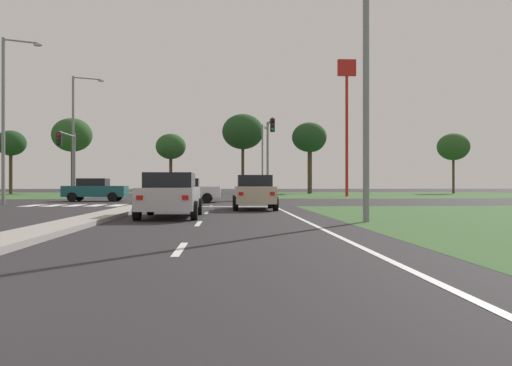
{
  "coord_description": "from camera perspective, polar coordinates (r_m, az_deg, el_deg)",
  "views": [
    {
      "loc": [
        4.35,
        -4.02,
        1.18
      ],
      "look_at": [
        6.12,
        26.98,
        1.26
      ],
      "focal_mm": 35.76,
      "sensor_mm": 36.0,
      "label": 1
    }
  ],
  "objects": [
    {
      "name": "treeline_fourth",
      "position": [
        68.92,
        -1.49,
        5.73
      ],
      "size": [
        5.56,
        5.56,
        10.64
      ],
      "color": "#423323",
      "rests_on": "ground"
    },
    {
      "name": "lane_dash_near",
      "position": [
        9.4,
        -8.49,
        -7.32
      ],
      "size": [
        0.14,
        2.0,
        0.01
      ],
      "primitive_type": "cube",
      "color": "silver",
      "rests_on": "ground"
    },
    {
      "name": "car_silver_fourth",
      "position": [
        18.38,
        -9.54,
        -1.3
      ],
      "size": [
        2.08,
        4.63,
        1.58
      ],
      "color": "#B7B7BC",
      "rests_on": "ground"
    },
    {
      "name": "street_lamp_near",
      "position": [
        17.11,
        12.4,
        15.77
      ],
      "size": [
        1.44,
        1.6,
        10.69
      ],
      "color": "gray",
      "rests_on": "ground"
    },
    {
      "name": "treeline_third",
      "position": [
        66.86,
        -9.51,
        4.01
      ],
      "size": [
        3.87,
        3.87,
        7.73
      ],
      "color": "#423323",
      "rests_on": "ground"
    },
    {
      "name": "car_white_fifth",
      "position": [
        33.23,
        -7.99,
        -0.81
      ],
      "size": [
        4.6,
        2.07,
        1.56
      ],
      "rotation": [
        0.0,
        0.0,
        -1.57
      ],
      "color": "silver",
      "rests_on": "ground"
    },
    {
      "name": "lane_dash_third",
      "position": [
        21.34,
        -5.55,
        -3.31
      ],
      "size": [
        0.14,
        2.0,
        0.01
      ],
      "primitive_type": "cube",
      "color": "silver",
      "rests_on": "ground"
    },
    {
      "name": "car_teal_sixth",
      "position": [
        37.27,
        -17.56,
        -0.71
      ],
      "size": [
        4.28,
        1.98,
        1.59
      ],
      "rotation": [
        0.0,
        0.0,
        -1.57
      ],
      "color": "#19565B",
      "rests_on": "ground"
    },
    {
      "name": "lane_dash_fourth",
      "position": [
        27.33,
        -5.05,
        -2.61
      ],
      "size": [
        0.14,
        2.0,
        0.01
      ],
      "primitive_type": "cube",
      "color": "silver",
      "rests_on": "ground"
    },
    {
      "name": "edge_line_right",
      "position": [
        16.26,
        5.6,
        -4.29
      ],
      "size": [
        0.14,
        24.0,
        0.01
      ],
      "primitive_type": "cube",
      "color": "silver",
      "rests_on": "ground"
    },
    {
      "name": "ground_plane",
      "position": [
        34.32,
        -10.55,
        -2.12
      ],
      "size": [
        200.0,
        200.0,
        0.0
      ],
      "primitive_type": "plane",
      "color": "#282628"
    },
    {
      "name": "median_island_near",
      "position": [
        15.68,
        -19.42,
        -4.2
      ],
      "size": [
        1.2,
        22.0,
        0.14
      ],
      "primitive_type": "cube",
      "color": "gray",
      "rests_on": "ground"
    },
    {
      "name": "lane_dash_second",
      "position": [
        15.36,
        -6.45,
        -4.54
      ],
      "size": [
        0.14,
        2.0,
        0.01
      ],
      "primitive_type": "cube",
      "color": "silver",
      "rests_on": "ground"
    },
    {
      "name": "street_lamp_fourth",
      "position": [
        63.0,
        0.76,
        3.18
      ],
      "size": [
        0.99,
        2.37,
        8.56
      ],
      "color": "gray",
      "rests_on": "ground"
    },
    {
      "name": "car_beige_second",
      "position": [
        23.93,
        -0.21,
        -1.02
      ],
      "size": [
        1.99,
        4.28,
        1.6
      ],
      "color": "#BCAD8E",
      "rests_on": "ground"
    },
    {
      "name": "stop_bar_near",
      "position": [
        27.05,
        -4.43,
        -2.64
      ],
      "size": [
        6.4,
        0.5,
        0.01
      ],
      "primitive_type": "cube",
      "color": "silver",
      "rests_on": "ground"
    },
    {
      "name": "crosswalk_bar_near",
      "position": [
        30.79,
        -23.72,
        -2.32
      ],
      "size": [
        0.7,
        2.8,
        0.01
      ],
      "primitive_type": "cube",
      "color": "silver",
      "rests_on": "ground"
    },
    {
      "name": "grass_verge_far_right",
      "position": [
        62.24,
        16.6,
        -1.23
      ],
      "size": [
        35.0,
        35.0,
        0.01
      ],
      "primitive_type": "cube",
      "color": "#385B2D",
      "rests_on": "ground"
    },
    {
      "name": "crosswalk_bar_third",
      "position": [
        30.06,
        -19.61,
        -2.38
      ],
      "size": [
        0.7,
        2.8,
        0.01
      ],
      "primitive_type": "cube",
      "color": "silver",
      "rests_on": "ground"
    },
    {
      "name": "street_lamp_third",
      "position": [
        46.17,
        -19.52,
        5.56
      ],
      "size": [
        2.51,
        1.06,
        10.38
      ],
      "color": "gray",
      "rests_on": "ground"
    },
    {
      "name": "treeline_near",
      "position": [
        70.18,
        -25.74,
        3.99
      ],
      "size": [
        3.66,
        3.66,
        7.86
      ],
      "color": "#423323",
      "rests_on": "ground"
    },
    {
      "name": "car_black_near",
      "position": [
        36.47,
        -8.46,
        -0.78
      ],
      "size": [
        4.48,
        2.03,
        1.52
      ],
      "rotation": [
        0.0,
        0.0,
        -1.57
      ],
      "color": "black",
      "rests_on": "ground"
    },
    {
      "name": "traffic_signal_far_left",
      "position": [
        41.03,
        -20.23,
        3.17
      ],
      "size": [
        0.32,
        3.94,
        5.18
      ],
      "color": "gray",
      "rests_on": "ground"
    },
    {
      "name": "fastfood_pole_sign",
      "position": [
        51.17,
        10.11,
        9.33
      ],
      "size": [
        1.8,
        0.4,
        13.38
      ],
      "color": "red",
      "rests_on": "ground"
    },
    {
      "name": "treeline_seventh",
      "position": [
        70.5,
        21.21,
        3.78
      ],
      "size": [
        4.08,
        4.08,
        7.76
      ],
      "color": "#423323",
      "rests_on": "ground"
    },
    {
      "name": "traffic_signal_far_right",
      "position": [
        39.27,
        1.49,
        4.3
      ],
      "size": [
        0.32,
        4.7,
        6.18
      ],
      "color": "gray",
      "rests_on": "ground"
    },
    {
      "name": "treeline_second",
      "position": [
        70.66,
        -19.89,
        5.06
      ],
      "size": [
        5.13,
        5.13,
        9.79
      ],
      "color": "#423323",
      "rests_on": "ground"
    },
    {
      "name": "crosswalk_bar_fifth",
      "position": [
        29.5,
        -15.31,
        -2.43
      ],
      "size": [
        0.7,
        2.8,
        0.01
      ],
      "primitive_type": "cube",
      "color": "silver",
      "rests_on": "ground"
    },
    {
      "name": "treeline_sixth",
      "position": [
        69.11,
        6.14,
        4.8
      ],
      "size": [
        3.95,
        3.95,
        8.88
      ],
      "color": "#423323",
      "rests_on": "ground"
    },
    {
      "name": "street_lamp_second",
      "position": [
        33.46,
        -26.12,
        7.14
      ],
      "size": [
        2.1,
        0.94,
        9.76
      ],
      "color": "gray",
      "rests_on": "ground"
    },
    {
      "name": "crosswalk_bar_second",
      "position": [
        30.4,
        -21.69,
        -2.35
      ],
      "size": [
        0.7,
        2.8,
        0.01
      ],
      "primitive_type": "cube",
      "color": "silver",
      "rests_on": "ground"
    },
    {
      "name": "treeline_fifth",
      "position": [
        64.38,
        5.98,
        5.06
      ],
      "size": [
        4.34,
        4.34,
        8.94
      ],
      "color": "#423323",
      "rests_on": "ground"
    },
    {
      "name": "median_island_far",
      "position": [
        59.19,
        -7.48,
        -1.22
      ],
      "size": [
        1.2,
        36.0,
        0.14
      ],
      "primitive_type": "cube",
      "color": "gray",
      "rests_on": "ground"
    },
    {
      "name": "car_red_third",
      "position": [
        57.62,
        -9.84,
        -0.53
      ],
      "size": [
        1.98,
        4.39,
        1.57
      ],
      "rotation": [
        0.0,
        0.0,
        3.14
      ],
      "color": "#A31919",
      "rests_on": "ground"
    },
    {
      "name": "crosswalk_bar_fourth",
      "position": [
        29.76,
        -17.48,
        -2.41
      ],
      "size": [
        0.7,
        2.8,
        0.01
      ],
      "primitive_type": "cube",
      "color": "silver",
      "rests_on": "ground"
    },
    {
      "name": "crosswalk_bar_sixth",
      "position": [
        29.28,
        -13.11,
        -2.45
      ],
      "size": [
        0.7,
        2.8,
        0.01
      ],
      "primitive_type": "cube",
      "color": "silver",
      "rests_on": "ground"
    }
  ]
}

